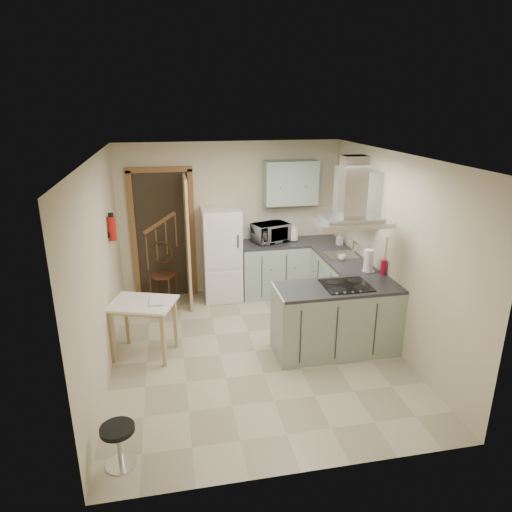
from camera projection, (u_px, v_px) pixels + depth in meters
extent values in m
plane|color=#B8AE8F|center=(255.00, 351.00, 5.94)|extent=(4.20, 4.20, 0.00)
plane|color=silver|center=(255.00, 156.00, 5.14)|extent=(4.20, 4.20, 0.00)
plane|color=beige|center=(231.00, 219.00, 7.49)|extent=(3.60, 0.00, 3.60)
plane|color=beige|center=(101.00, 270.00, 5.21)|extent=(0.00, 4.20, 4.20)
plane|color=beige|center=(392.00, 251.00, 5.87)|extent=(0.00, 4.20, 4.20)
cube|color=brown|center=(164.00, 235.00, 7.33)|extent=(1.10, 0.12, 2.10)
cube|color=white|center=(222.00, 254.00, 7.34)|extent=(0.60, 0.60, 1.50)
cube|color=#9EB2A0|center=(273.00, 268.00, 7.59)|extent=(1.08, 0.60, 0.90)
cube|color=#9EB2A0|center=(336.00, 279.00, 7.12)|extent=(0.60, 1.95, 0.90)
cube|color=beige|center=(287.00, 222.00, 7.69)|extent=(1.68, 0.02, 0.50)
cube|color=#9EB2A0|center=(290.00, 183.00, 7.31)|extent=(0.85, 0.35, 0.70)
cube|color=#9EB2A0|center=(356.00, 194.00, 6.43)|extent=(0.35, 0.90, 0.70)
cube|color=#9EB2A0|center=(337.00, 319.00, 5.82)|extent=(1.55, 0.65, 0.90)
cube|color=black|center=(346.00, 285.00, 5.69)|extent=(0.58, 0.50, 0.01)
cube|color=silver|center=(351.00, 222.00, 5.43)|extent=(0.90, 0.55, 0.10)
cube|color=silver|center=(341.00, 255.00, 6.81)|extent=(0.45, 0.40, 0.01)
cylinder|color=#B2140F|center=(112.00, 229.00, 5.98)|extent=(0.10, 0.10, 0.32)
cube|color=tan|center=(144.00, 329.00, 5.74)|extent=(0.93, 0.81, 0.73)
cube|color=#4A2C18|center=(163.00, 275.00, 7.33)|extent=(0.51, 0.51, 0.88)
cylinder|color=black|center=(119.00, 446.00, 4.02)|extent=(0.37, 0.37, 0.41)
imported|color=black|center=(271.00, 233.00, 7.43)|extent=(0.65, 0.54, 0.31)
cylinder|color=white|center=(293.00, 233.00, 7.50)|extent=(0.22, 0.22, 0.25)
cube|color=orange|center=(282.00, 232.00, 7.48)|extent=(0.15, 0.21, 0.30)
imported|color=#A6A5B1|center=(340.00, 239.00, 7.29)|extent=(0.10, 0.10, 0.19)
cylinder|color=white|center=(368.00, 260.00, 6.12)|extent=(0.13, 0.13, 0.32)
imported|color=silver|center=(342.00, 257.00, 6.59)|extent=(0.15, 0.15, 0.09)
cylinder|color=#A90E29|center=(383.00, 267.00, 6.04)|extent=(0.09, 0.09, 0.20)
imported|color=maroon|center=(149.00, 299.00, 5.59)|extent=(0.19, 0.26, 0.11)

